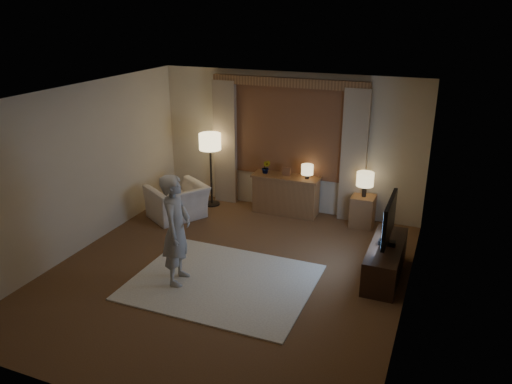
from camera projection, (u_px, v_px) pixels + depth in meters
The scene contains 13 objects.
room at pixel (239, 177), 7.29m from camera, with size 5.04×5.54×2.64m.
rug at pixel (223, 282), 7.08m from camera, with size 2.50×2.00×0.02m, color white.
sideboard at pixel (286, 195), 9.35m from camera, with size 1.20×0.40×0.70m, color brown.
picture_frame at pixel (286, 173), 9.19m from camera, with size 0.16×0.02×0.20m, color brown.
plant at pixel (266, 168), 9.31m from camera, with size 0.17×0.13×0.30m, color #999999.
table_lamp_sideboard at pixel (307, 170), 9.02m from camera, with size 0.22×0.22×0.30m.
floor_lamp at pixel (210, 146), 9.44m from camera, with size 0.42×0.42×1.43m.
armchair at pixel (177, 202), 9.14m from camera, with size 0.97×0.85×0.63m, color beige.
side_table at pixel (363, 211), 8.82m from camera, with size 0.40×0.40×0.56m, color brown.
table_lamp_side at pixel (365, 180), 8.61m from camera, with size 0.30×0.30×0.44m.
tv_stand at pixel (385, 260), 7.18m from camera, with size 0.45×1.40×0.50m, color black.
tv at pixel (389, 220), 6.95m from camera, with size 0.24×0.97×0.70m.
person at pixel (176, 230), 6.82m from camera, with size 0.58×0.38×1.59m, color #B0ABA2.
Camera 1 is at (2.82, -5.80, 3.70)m, focal length 35.00 mm.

